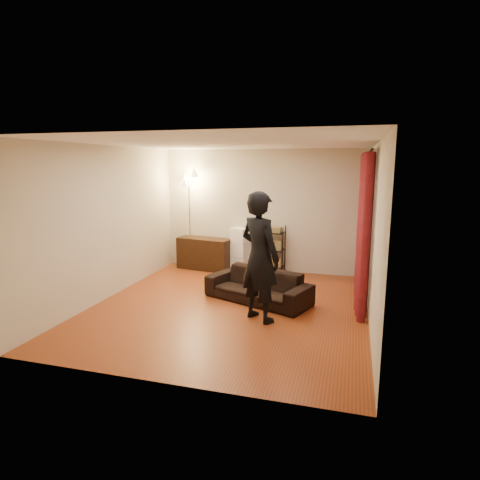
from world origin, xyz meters
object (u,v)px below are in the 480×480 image
(person, at_px, (260,257))
(floor_lamp, at_px, (190,221))
(sofa, at_px, (258,286))
(media_cabinet, at_px, (204,254))
(storage_boxes, at_px, (240,249))
(wire_shelf, at_px, (273,250))

(person, relative_size, floor_lamp, 0.90)
(sofa, height_order, media_cabinet, media_cabinet)
(sofa, height_order, storage_boxes, storage_boxes)
(media_cabinet, relative_size, floor_lamp, 0.56)
(sofa, xyz_separation_m, person, (0.22, -0.83, 0.72))
(sofa, bearing_deg, media_cabinet, 154.04)
(wire_shelf, bearing_deg, media_cabinet, -173.71)
(sofa, bearing_deg, floor_lamp, 159.39)
(person, distance_m, wire_shelf, 2.74)
(storage_boxes, bearing_deg, floor_lamp, -175.98)
(person, xyz_separation_m, floor_lamp, (-2.25, 2.64, 0.11))
(sofa, height_order, wire_shelf, wire_shelf)
(wire_shelf, bearing_deg, sofa, -82.31)
(sofa, xyz_separation_m, floor_lamp, (-2.03, 1.81, 0.83))
(sofa, distance_m, person, 1.12)
(wire_shelf, relative_size, floor_lamp, 0.48)
(media_cabinet, bearing_deg, floor_lamp, -171.17)
(sofa, xyz_separation_m, media_cabinet, (-1.69, 1.81, 0.09))
(media_cabinet, distance_m, wire_shelf, 1.59)
(sofa, relative_size, storage_boxes, 1.93)
(sofa, height_order, floor_lamp, floor_lamp)
(media_cabinet, relative_size, storage_boxes, 1.27)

